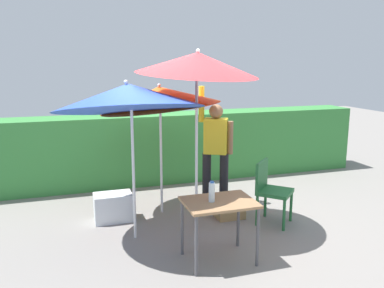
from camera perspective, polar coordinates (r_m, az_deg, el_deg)
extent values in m
plane|color=gray|center=(5.77, 0.93, -11.34)|extent=(24.00, 24.00, 0.00)
cube|color=#38843D|center=(7.66, -4.50, -0.50)|extent=(8.00, 0.70, 1.29)
cylinder|color=silver|center=(5.30, 0.64, -1.54)|extent=(0.04, 0.04, 2.09)
cone|color=red|center=(5.16, 0.76, 11.38)|extent=(1.59, 1.59, 0.44)
sphere|color=silver|center=(5.17, 0.85, 13.12)|extent=(0.05, 0.05, 0.05)
cylinder|color=silver|center=(5.13, -8.30, -4.49)|extent=(0.04, 0.04, 1.68)
cone|color=blue|center=(4.95, -8.98, 6.64)|extent=(1.84, 1.87, 0.65)
sphere|color=silver|center=(4.93, -9.38, 8.69)|extent=(0.05, 0.05, 0.05)
cylinder|color=silver|center=(5.98, -4.40, -2.44)|extent=(0.04, 0.04, 1.60)
cone|color=#EA5919|center=(5.81, -4.60, 6.65)|extent=(1.76, 1.75, 0.57)
sphere|color=silver|center=(5.78, -4.68, 8.32)|extent=(0.05, 0.05, 0.05)
cylinder|color=black|center=(6.52, 2.09, -4.78)|extent=(0.14, 0.14, 0.82)
cylinder|color=black|center=(6.48, 4.55, -4.91)|extent=(0.14, 0.14, 0.82)
cube|color=yellow|center=(6.34, 3.39, 1.14)|extent=(0.42, 0.37, 0.56)
sphere|color=#8C6647|center=(6.28, 3.43, 4.65)|extent=(0.22, 0.22, 0.22)
cylinder|color=yellow|center=(6.30, 1.36, 5.70)|extent=(0.12, 0.12, 0.56)
cylinder|color=#8C6647|center=(6.31, 5.46, 0.89)|extent=(0.12, 0.12, 0.52)
cylinder|color=#236633|center=(5.63, 12.93, -9.84)|extent=(0.04, 0.04, 0.44)
cylinder|color=#236633|center=(5.98, 13.88, -8.60)|extent=(0.04, 0.04, 0.44)
cylinder|color=#236633|center=(5.73, 9.22, -9.31)|extent=(0.04, 0.04, 0.44)
cylinder|color=#236633|center=(6.07, 10.37, -8.13)|extent=(0.04, 0.04, 0.44)
cube|color=#236633|center=(5.77, 11.70, -6.68)|extent=(0.62, 0.62, 0.05)
cube|color=#236633|center=(5.76, 9.88, -4.30)|extent=(0.34, 0.34, 0.40)
cube|color=silver|center=(5.95, -11.12, -8.79)|extent=(0.54, 0.34, 0.40)
cube|color=#9E7A4C|center=(5.98, 5.35, -8.93)|extent=(0.40, 0.30, 0.31)
cylinder|color=#4C4C51|center=(5.06, 6.58, -10.66)|extent=(0.04, 0.04, 0.69)
cylinder|color=#4C4C51|center=(4.82, -1.40, -11.73)|extent=(0.04, 0.04, 0.69)
cylinder|color=#4C4C51|center=(4.63, 9.31, -12.93)|extent=(0.04, 0.04, 0.69)
cylinder|color=#4C4C51|center=(4.37, 0.60, -14.32)|extent=(0.04, 0.04, 0.69)
cube|color=#99724C|center=(4.57, 3.89, -8.25)|extent=(0.80, 0.60, 0.03)
cylinder|color=silver|center=(4.50, 2.83, -6.86)|extent=(0.07, 0.07, 0.22)
cylinder|color=#2D60B7|center=(4.47, 2.84, -5.40)|extent=(0.04, 0.04, 0.02)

